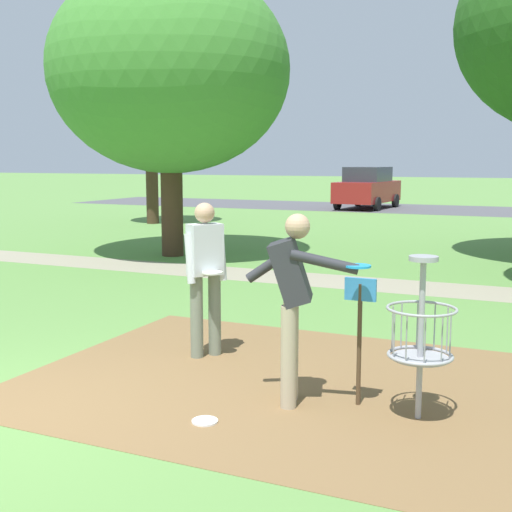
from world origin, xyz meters
The scene contains 10 objects.
dirt_tee_pad centered at (1.95, 2.04, 0.00)m, with size 5.03×3.95×0.01m, color brown.
disc_golf_basket centered at (3.27, 1.65, 0.75)m, with size 0.98×0.58×1.39m.
player_foreground_watching centered at (2.22, 1.52, 0.99)m, with size 1.17×0.45×1.71m.
player_throwing centered at (0.83, 2.50, 0.97)m, with size 0.45×0.47×1.71m.
frisbee_near_basket centered at (1.73, 0.82, 0.01)m, with size 0.22×0.22×0.02m, color white.
tree_mid_left centered at (-8.27, 15.51, 4.28)m, with size 3.29×3.29×5.73m.
tree_mid_center centered at (-3.62, 9.15, 4.10)m, with size 5.30×5.30×6.36m.
parking_lot_strip centered at (0.00, 26.05, 0.00)m, with size 36.00×6.00×0.01m, color #4C4C51.
parked_car_leftmost centered at (-3.42, 25.44, 0.92)m, with size 2.22×4.33×1.84m.
gravel_path centered at (0.00, 7.53, 0.00)m, with size 40.00×1.32×0.00m, color gray.
Camera 1 is at (4.29, -3.86, 2.17)m, focal length 47.02 mm.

